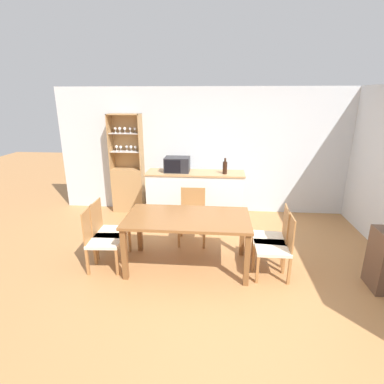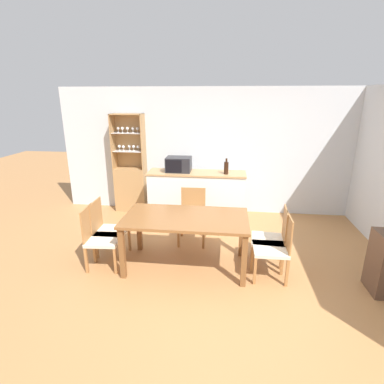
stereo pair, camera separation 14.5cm
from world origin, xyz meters
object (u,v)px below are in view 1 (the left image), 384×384
Objects in this scene: dining_table at (188,223)px; dining_chair_side_left_far at (108,231)px; display_cabinet at (129,182)px; microwave at (177,164)px; dining_chair_side_right_near at (276,246)px; dining_chair_side_right_far at (273,237)px; dining_chair_side_left_near at (101,239)px; dining_chair_head_far at (192,216)px; wine_bottle at (225,167)px.

dining_table is 1.92× the size of dining_chair_side_left_far.
microwave is at bearing -23.19° from display_cabinet.
microwave is (-0.36, 1.66, 0.46)m from dining_table.
dining_chair_side_right_far is at bearing -0.39° from dining_chair_side_right_near.
dining_chair_side_right_near is (1.21, -0.14, -0.23)m from dining_table.
microwave is at bearing 40.75° from dining_chair_side_right_near.
dining_table is 1.76m from microwave.
dining_chair_side_left_near and dining_chair_side_left_far have the same top height.
dining_chair_head_far is at bearing 90.09° from dining_table.
dining_chair_side_right_far is at bearing 149.65° from dining_chair_head_far.
dining_chair_side_right_near is at bearing -175.48° from dining_chair_side_right_far.
dining_chair_side_right_far is at bearing -64.70° from wine_bottle.
dining_chair_side_left_far is at bearing -140.61° from wine_bottle.
wine_bottle is (0.90, -0.10, -0.02)m from microwave.
wine_bottle reaches higher than dining_chair_side_right_near.
dining_chair_head_far is 1.16m from microwave.
dining_chair_side_left_near reaches higher than dining_table.
dining_chair_head_far reaches higher than dining_table.
dining_chair_side_left_far is 2.43m from dining_chair_side_right_near.
dining_chair_side_left_far is at bearing -118.95° from microwave.
dining_table is 1.24m from dining_chair_side_left_far.
dining_chair_side_left_far is at bearing 27.55° from dining_chair_head_far.
microwave reaches higher than dining_chair_side_right_far.
display_cabinet is 1.18× the size of dining_table.
microwave is 1.59× the size of wine_bottle.
display_cabinet is 2.03m from dining_chair_side_left_far.
display_cabinet is 2.60m from dining_table.
wine_bottle reaches higher than dining_table.
dining_chair_head_far is (-1.21, 0.94, 0.00)m from dining_chair_side_right_near.
wine_bottle is at bearing 130.51° from dining_chair_side_left_near.
display_cabinet is 2.00m from dining_chair_head_far.
dining_chair_side_right_far and dining_chair_head_far have the same top height.
dining_chair_side_left_far is at bearing 94.42° from dining_chair_side_right_far.
dining_table is (1.48, -2.14, 0.05)m from display_cabinet.
display_cabinet reaches higher than microwave.
display_cabinet reaches higher than dining_chair_side_right_near.
dining_table is at bearing 100.80° from dining_chair_side_right_far.
microwave is at bearing 149.71° from dining_chair_side_left_far.
dining_chair_side_left_far is 1.00× the size of dining_chair_head_far.
wine_bottle is (2.01, -0.57, 0.49)m from display_cabinet.
wine_bottle is at bearing 128.05° from dining_chair_side_left_far.
dining_table is 3.72× the size of microwave.
dining_chair_head_far is at bearing -124.97° from wine_bottle.
microwave is (0.84, 1.52, 0.69)m from dining_chair_side_left_far.
wine_bottle is at bearing 29.79° from dining_chair_side_right_far.
dining_chair_side_left_far is (-2.41, 0.00, 0.00)m from dining_chair_side_right_far.
microwave is (-1.57, 1.53, 0.69)m from dining_chair_side_right_far.
dining_chair_side_right_far is 2.41m from dining_chair_side_left_far.
dining_table is at bearing -55.33° from display_cabinet.
wine_bottle is at bearing -6.14° from microwave.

